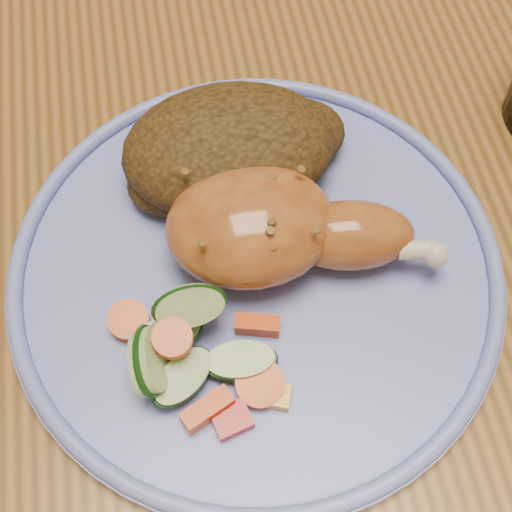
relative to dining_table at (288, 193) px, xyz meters
name	(u,v)px	position (x,y,z in m)	size (l,w,h in m)	color
ground	(272,422)	(0.00, 0.00, -0.67)	(4.00, 4.00, 0.00)	brown
dining_table	(288,193)	(0.00, 0.00, 0.00)	(0.90, 1.40, 0.75)	brown
plate	(256,272)	(-0.05, -0.11, 0.09)	(0.31, 0.31, 0.01)	#6F7CD4
plate_rim	(256,264)	(-0.05, -0.11, 0.10)	(0.31, 0.31, 0.01)	#6F7CD4
chicken_leg	(275,228)	(-0.03, -0.10, 0.12)	(0.17, 0.09, 0.05)	#AF5F24
rice_pilaf	(233,149)	(-0.05, -0.04, 0.12)	(0.15, 0.10, 0.06)	#462F11
vegetable_pile	(191,352)	(-0.09, -0.17, 0.11)	(0.10, 0.09, 0.05)	#A50A05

